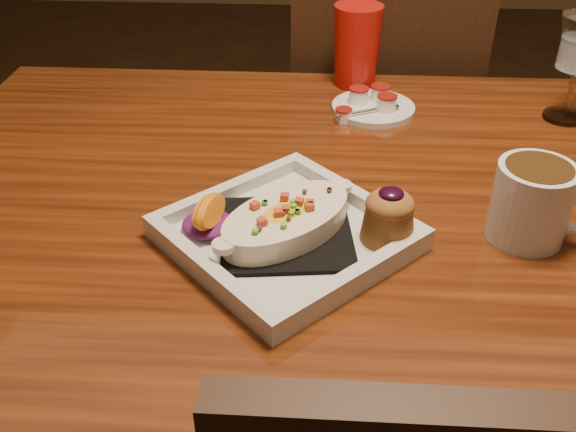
# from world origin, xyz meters

# --- Properties ---
(table) EXTENTS (1.50, 0.90, 0.75)m
(table) POSITION_xyz_m (0.00, 0.00, 0.65)
(table) COLOR maroon
(table) RESTS_ON floor
(chair_far) EXTENTS (0.42, 0.42, 0.93)m
(chair_far) POSITION_xyz_m (-0.00, 0.63, 0.51)
(chair_far) COLOR black
(chair_far) RESTS_ON floor
(plate) EXTENTS (0.37, 0.37, 0.08)m
(plate) POSITION_xyz_m (-0.16, -0.12, 0.78)
(plate) COLOR silver
(plate) RESTS_ON table
(coffee_mug) EXTENTS (0.13, 0.10, 0.10)m
(coffee_mug) POSITION_xyz_m (0.13, -0.08, 0.81)
(coffee_mug) COLOR silver
(coffee_mug) RESTS_ON table
(saucer) EXTENTS (0.15, 0.15, 0.10)m
(saucer) POSITION_xyz_m (-0.04, 0.28, 0.76)
(saucer) COLOR silver
(saucer) RESTS_ON table
(creamer_loose) EXTENTS (0.03, 0.03, 0.02)m
(creamer_loose) POSITION_xyz_m (-0.10, 0.24, 0.76)
(creamer_loose) COLOR white
(creamer_loose) RESTS_ON table
(red_tumbler) EXTENTS (0.09, 0.09, 0.15)m
(red_tumbler) POSITION_xyz_m (-0.07, 0.40, 0.82)
(red_tumbler) COLOR red
(red_tumbler) RESTS_ON table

